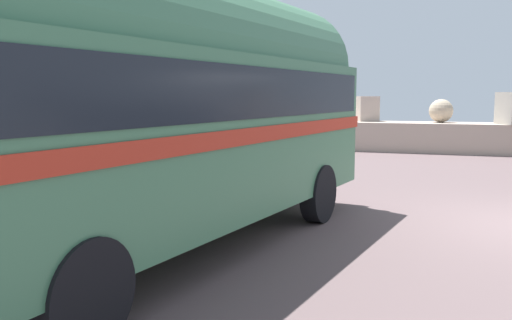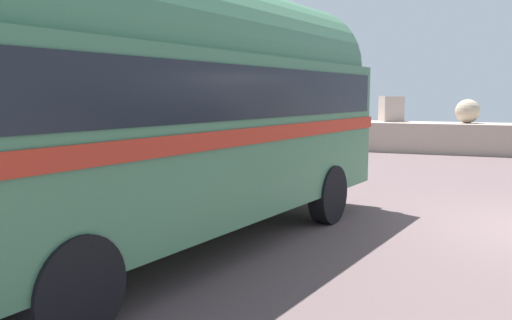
{
  "view_description": "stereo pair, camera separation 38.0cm",
  "coord_description": "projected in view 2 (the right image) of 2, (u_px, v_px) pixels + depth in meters",
  "views": [
    {
      "loc": [
        -1.64,
        -9.53,
        2.13
      ],
      "look_at": [
        -3.69,
        -3.49,
        1.36
      ],
      "focal_mm": 38.43,
      "sensor_mm": 36.0,
      "label": 1
    },
    {
      "loc": [
        -1.28,
        -9.4,
        2.13
      ],
      "look_at": [
        -3.69,
        -3.49,
        1.36
      ],
      "focal_mm": 38.43,
      "sensor_mm": 36.0,
      "label": 2
    }
  ],
  "objects": [
    {
      "name": "vintage_coach",
      "position": [
        171.0,
        101.0,
        7.2
      ],
      "size": [
        3.81,
        8.86,
        3.7
      ],
      "rotation": [
        0.0,
        0.0,
        -0.16
      ],
      "color": "black",
      "rests_on": "ground"
    },
    {
      "name": "breakwater",
      "position": [
        512.0,
        135.0,
        19.23
      ],
      "size": [
        31.36,
        2.36,
        2.46
      ],
      "color": "#B39E8D",
      "rests_on": "ground"
    },
    {
      "name": "second_coach",
      "position": [
        4.0,
        99.0,
        9.44
      ],
      "size": [
        3.24,
        8.78,
        3.7
      ],
      "rotation": [
        0.0,
        0.0,
        -0.1
      ],
      "color": "black",
      "rests_on": "ground"
    }
  ]
}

